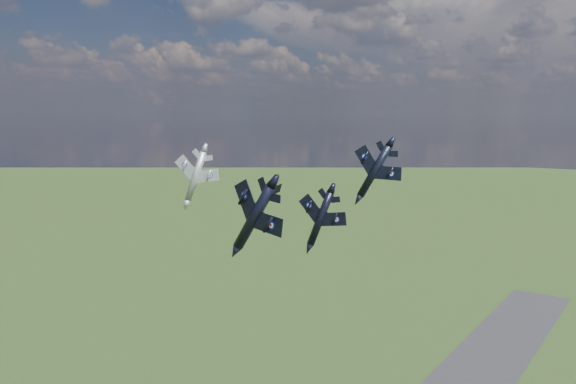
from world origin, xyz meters
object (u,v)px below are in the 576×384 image
Objects in this scene: jet_right_navy at (254,217)px; jet_high_navy at (375,171)px; jet_left_silver at (196,176)px; jet_lead_navy at (320,218)px.

jet_high_navy is at bearing 105.31° from jet_right_navy.
jet_left_silver is at bearing 148.37° from jet_right_navy.
jet_lead_navy is 0.93× the size of jet_left_silver.
jet_right_navy reaches higher than jet_lead_navy.
jet_right_navy reaches higher than jet_left_silver.
jet_left_silver is at bearing -155.05° from jet_high_navy.
jet_lead_navy is at bearing 111.07° from jet_right_navy.
jet_right_navy is (7.29, -25.96, 4.93)m from jet_lead_navy.
jet_lead_navy is 27.41m from jet_right_navy.
jet_lead_navy is 21.47m from jet_high_navy.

